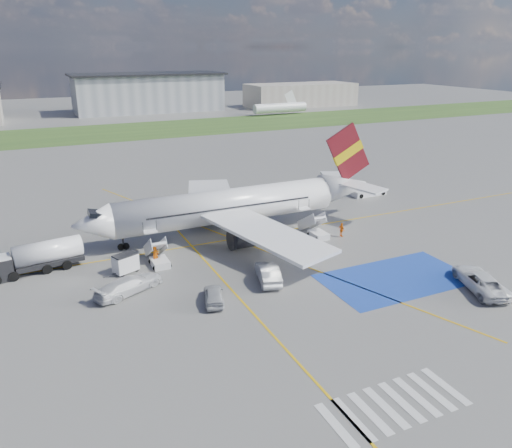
% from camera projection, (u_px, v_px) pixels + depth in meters
% --- Properties ---
extents(ground, '(400.00, 400.00, 0.00)m').
position_uv_depth(ground, '(283.00, 281.00, 46.64)').
color(ground, '#60605E').
rests_on(ground, ground).
extents(grass_strip, '(400.00, 30.00, 0.01)m').
position_uv_depth(grass_strip, '(110.00, 132.00, 127.80)').
color(grass_strip, '#2D4C1E').
rests_on(grass_strip, ground).
extents(taxiway_line_main, '(120.00, 0.20, 0.01)m').
position_uv_depth(taxiway_line_main, '(234.00, 239.00, 56.89)').
color(taxiway_line_main, gold).
rests_on(taxiway_line_main, ground).
extents(taxiway_line_cross, '(0.20, 60.00, 0.01)m').
position_uv_depth(taxiway_line_cross, '(286.00, 350.00, 36.10)').
color(taxiway_line_cross, gold).
rests_on(taxiway_line_cross, ground).
extents(taxiway_line_diag, '(20.71, 56.45, 0.01)m').
position_uv_depth(taxiway_line_diag, '(234.00, 239.00, 56.89)').
color(taxiway_line_diag, gold).
rests_on(taxiway_line_diag, ground).
extents(staging_box, '(14.00, 8.00, 0.01)m').
position_uv_depth(staging_box, '(396.00, 278.00, 47.19)').
color(staging_box, '#1B3EA4').
rests_on(staging_box, ground).
extents(crosswalk, '(9.00, 4.00, 0.01)m').
position_uv_depth(crosswalk, '(394.00, 405.00, 30.54)').
color(crosswalk, silver).
rests_on(crosswalk, ground).
extents(terminal_centre, '(48.00, 18.00, 12.00)m').
position_uv_depth(terminal_centre, '(148.00, 93.00, 167.91)').
color(terminal_centre, gray).
rests_on(terminal_centre, ground).
extents(terminal_east, '(40.00, 16.00, 8.00)m').
position_uv_depth(terminal_east, '(301.00, 95.00, 184.44)').
color(terminal_east, '#9D9388').
rests_on(terminal_east, ground).
extents(airliner, '(36.81, 32.95, 11.92)m').
position_uv_depth(airliner, '(238.00, 204.00, 58.06)').
color(airliner, white).
rests_on(airliner, ground).
extents(airstairs_fwd, '(1.90, 5.20, 3.60)m').
position_uv_depth(airstairs_fwd, '(159.00, 259.00, 50.09)').
color(airstairs_fwd, white).
rests_on(airstairs_fwd, ground).
extents(airstairs_aft, '(1.90, 5.20, 3.60)m').
position_uv_depth(airstairs_aft, '(317.00, 231.00, 57.44)').
color(airstairs_aft, white).
rests_on(airstairs_aft, ground).
extents(fuel_tanker, '(8.81, 3.54, 2.93)m').
position_uv_depth(fuel_tanker, '(37.00, 260.00, 48.31)').
color(fuel_tanker, black).
rests_on(fuel_tanker, ground).
extents(gpu_cart, '(2.63, 2.17, 1.89)m').
position_uv_depth(gpu_cart, '(126.00, 264.00, 48.20)').
color(gpu_cart, white).
rests_on(gpu_cart, ground).
extents(belt_loader, '(5.71, 2.19, 1.70)m').
position_uv_depth(belt_loader, '(369.00, 192.00, 73.54)').
color(belt_loader, white).
rests_on(belt_loader, ground).
extents(car_silver_a, '(2.73, 4.37, 1.39)m').
position_uv_depth(car_silver_a, '(214.00, 295.00, 42.57)').
color(car_silver_a, '#A9ABB0').
rests_on(car_silver_a, ground).
extents(car_silver_b, '(3.05, 5.37, 1.67)m').
position_uv_depth(car_silver_b, '(268.00, 273.00, 46.41)').
color(car_silver_b, '#B2B4BA').
rests_on(car_silver_b, ground).
extents(van_white_a, '(4.36, 6.12, 2.09)m').
position_uv_depth(van_white_a, '(480.00, 278.00, 44.97)').
color(van_white_a, white).
rests_on(van_white_a, ground).
extents(van_white_b, '(5.41, 4.02, 1.97)m').
position_uv_depth(van_white_b, '(129.00, 282.00, 44.23)').
color(van_white_b, silver).
rests_on(van_white_b, ground).
extents(crew_fwd, '(0.83, 0.71, 1.93)m').
position_uv_depth(crew_fwd, '(156.00, 256.00, 49.92)').
color(crew_fwd, orange).
rests_on(crew_fwd, ground).
extents(crew_nose, '(1.05, 1.08, 1.76)m').
position_uv_depth(crew_nose, '(75.00, 252.00, 51.14)').
color(crew_nose, '#FF640D').
rests_on(crew_nose, ground).
extents(crew_aft, '(0.51, 1.01, 1.66)m').
position_uv_depth(crew_aft, '(342.00, 230.00, 57.37)').
color(crew_aft, orange).
rests_on(crew_aft, ground).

